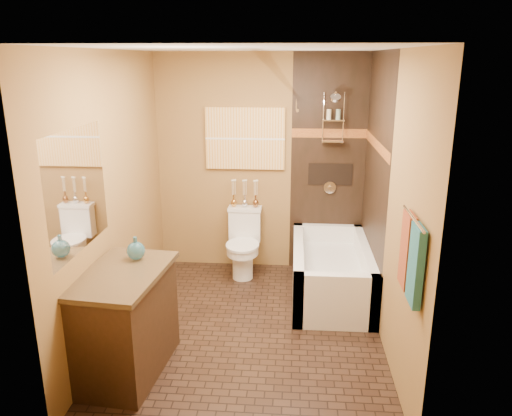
# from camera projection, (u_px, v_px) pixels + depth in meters

# --- Properties ---
(floor) EXTENTS (3.00, 3.00, 0.00)m
(floor) POSITION_uv_depth(u_px,v_px,m) (249.00, 328.00, 4.68)
(floor) COLOR black
(floor) RESTS_ON ground
(wall_left) EXTENTS (0.02, 3.00, 2.50)m
(wall_left) POSITION_uv_depth(u_px,v_px,m) (114.00, 197.00, 4.41)
(wall_left) COLOR olive
(wall_left) RESTS_ON floor
(wall_right) EXTENTS (0.02, 3.00, 2.50)m
(wall_right) POSITION_uv_depth(u_px,v_px,m) (390.00, 203.00, 4.23)
(wall_right) COLOR olive
(wall_right) RESTS_ON floor
(wall_back) EXTENTS (2.40, 0.02, 2.50)m
(wall_back) POSITION_uv_depth(u_px,v_px,m) (261.00, 164.00, 5.75)
(wall_back) COLOR olive
(wall_back) RESTS_ON floor
(wall_front) EXTENTS (2.40, 0.02, 2.50)m
(wall_front) POSITION_uv_depth(u_px,v_px,m) (225.00, 270.00, 2.89)
(wall_front) COLOR olive
(wall_front) RESTS_ON floor
(ceiling) EXTENTS (3.00, 3.00, 0.00)m
(ceiling) POSITION_uv_depth(u_px,v_px,m) (248.00, 48.00, 3.96)
(ceiling) COLOR silver
(ceiling) RESTS_ON wall_back
(alcove_tile_back) EXTENTS (0.85, 0.01, 2.50)m
(alcove_tile_back) POSITION_uv_depth(u_px,v_px,m) (328.00, 166.00, 5.68)
(alcove_tile_back) COLOR black
(alcove_tile_back) RESTS_ON wall_back
(alcove_tile_right) EXTENTS (0.01, 1.50, 2.50)m
(alcove_tile_right) POSITION_uv_depth(u_px,v_px,m) (375.00, 182.00, 4.95)
(alcove_tile_right) COLOR black
(alcove_tile_right) RESTS_ON wall_right
(mosaic_band_back) EXTENTS (0.85, 0.01, 0.10)m
(mosaic_band_back) POSITION_uv_depth(u_px,v_px,m) (330.00, 133.00, 5.56)
(mosaic_band_back) COLOR brown
(mosaic_band_back) RESTS_ON alcove_tile_back
(mosaic_band_right) EXTENTS (0.01, 1.50, 0.10)m
(mosaic_band_right) POSITION_uv_depth(u_px,v_px,m) (376.00, 145.00, 4.84)
(mosaic_band_right) COLOR brown
(mosaic_band_right) RESTS_ON alcove_tile_right
(alcove_niche) EXTENTS (0.50, 0.01, 0.25)m
(alcove_niche) POSITION_uv_depth(u_px,v_px,m) (330.00, 174.00, 5.70)
(alcove_niche) COLOR black
(alcove_niche) RESTS_ON alcove_tile_back
(shower_fixtures) EXTENTS (0.24, 0.33, 1.16)m
(shower_fixtures) POSITION_uv_depth(u_px,v_px,m) (333.00, 130.00, 5.45)
(shower_fixtures) COLOR silver
(shower_fixtures) RESTS_ON floor
(curtain_rod) EXTENTS (0.03, 1.55, 0.03)m
(curtain_rod) POSITION_uv_depth(u_px,v_px,m) (297.00, 102.00, 4.78)
(curtain_rod) COLOR silver
(curtain_rod) RESTS_ON wall_back
(towel_bar) EXTENTS (0.02, 0.55, 0.02)m
(towel_bar) POSITION_uv_depth(u_px,v_px,m) (414.00, 218.00, 3.17)
(towel_bar) COLOR silver
(towel_bar) RESTS_ON wall_right
(towel_teal) EXTENTS (0.05, 0.22, 0.52)m
(towel_teal) POSITION_uv_depth(u_px,v_px,m) (416.00, 266.00, 3.13)
(towel_teal) COLOR #205D6D
(towel_teal) RESTS_ON towel_bar
(towel_rust) EXTENTS (0.05, 0.22, 0.52)m
(towel_rust) POSITION_uv_depth(u_px,v_px,m) (407.00, 250.00, 3.37)
(towel_rust) COLOR maroon
(towel_rust) RESTS_ON towel_bar
(sunset_painting) EXTENTS (0.90, 0.04, 0.70)m
(sunset_painting) POSITION_uv_depth(u_px,v_px,m) (245.00, 139.00, 5.65)
(sunset_painting) COLOR gold
(sunset_painting) RESTS_ON wall_back
(vanity_mirror) EXTENTS (0.01, 1.00, 0.90)m
(vanity_mirror) POSITION_uv_depth(u_px,v_px,m) (78.00, 191.00, 3.64)
(vanity_mirror) COLOR white
(vanity_mirror) RESTS_ON wall_left
(bathtub) EXTENTS (0.80, 1.50, 0.55)m
(bathtub) POSITION_uv_depth(u_px,v_px,m) (331.00, 276.00, 5.27)
(bathtub) COLOR white
(bathtub) RESTS_ON floor
(toilet) EXTENTS (0.39, 0.57, 0.76)m
(toilet) POSITION_uv_depth(u_px,v_px,m) (244.00, 243.00, 5.74)
(toilet) COLOR white
(toilet) RESTS_ON floor
(vanity) EXTENTS (0.69, 1.03, 0.86)m
(vanity) POSITION_uv_depth(u_px,v_px,m) (124.00, 322.00, 3.93)
(vanity) COLOR black
(vanity) RESTS_ON floor
(teal_bottle) EXTENTS (0.16, 0.16, 0.24)m
(teal_bottle) POSITION_uv_depth(u_px,v_px,m) (136.00, 248.00, 4.02)
(teal_bottle) COLOR #256070
(teal_bottle) RESTS_ON vanity
(bud_vases) EXTENTS (0.32, 0.07, 0.32)m
(bud_vases) POSITION_uv_depth(u_px,v_px,m) (245.00, 193.00, 5.75)
(bud_vases) COLOR gold
(bud_vases) RESTS_ON toilet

